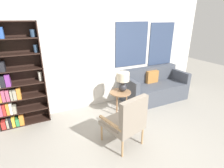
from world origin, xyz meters
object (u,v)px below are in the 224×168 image
at_px(armchair, 127,120).
at_px(side_table, 120,94).
at_px(bookshelf, 11,80).
at_px(couch, 153,88).
at_px(table_lamp, 123,80).

bearing_deg(armchair, side_table, 67.76).
bearing_deg(side_table, bookshelf, 165.91).
xyz_separation_m(armchair, couch, (1.67, 1.38, -0.21)).
xyz_separation_m(bookshelf, couch, (3.44, -0.25, -0.69)).
distance_m(couch, table_lamp, 1.30).
height_order(armchair, table_lamp, table_lamp).
relative_size(bookshelf, armchair, 2.16).
bearing_deg(couch, bookshelf, 175.84).
bearing_deg(table_lamp, bookshelf, 166.75).
xyz_separation_m(armchair, table_lamp, (0.51, 1.09, 0.31)).
relative_size(armchair, table_lamp, 2.14).
bearing_deg(bookshelf, couch, -4.16).
bearing_deg(bookshelf, table_lamp, -13.25).
bearing_deg(couch, side_table, -166.15).
height_order(armchair, couch, armchair).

